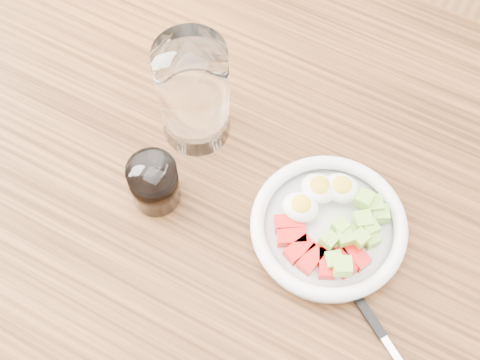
% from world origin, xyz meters
% --- Properties ---
extents(ground, '(4.00, 4.00, 0.00)m').
position_xyz_m(ground, '(0.00, 0.00, 0.00)').
color(ground, brown).
rests_on(ground, ground).
extents(dining_table, '(1.50, 0.90, 0.77)m').
position_xyz_m(dining_table, '(0.00, 0.00, 0.67)').
color(dining_table, brown).
rests_on(dining_table, ground).
extents(bowl, '(0.21, 0.21, 0.05)m').
position_xyz_m(bowl, '(0.12, 0.01, 0.79)').
color(bowl, white).
rests_on(bowl, dining_table).
extents(fork, '(0.16, 0.11, 0.01)m').
position_xyz_m(fork, '(0.23, -0.08, 0.77)').
color(fork, black).
rests_on(fork, dining_table).
extents(water_glass, '(0.10, 0.10, 0.17)m').
position_xyz_m(water_glass, '(-0.11, 0.07, 0.86)').
color(water_glass, white).
rests_on(water_glass, dining_table).
extents(coffee_glass, '(0.07, 0.07, 0.08)m').
position_xyz_m(coffee_glass, '(-0.11, -0.05, 0.81)').
color(coffee_glass, white).
rests_on(coffee_glass, dining_table).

